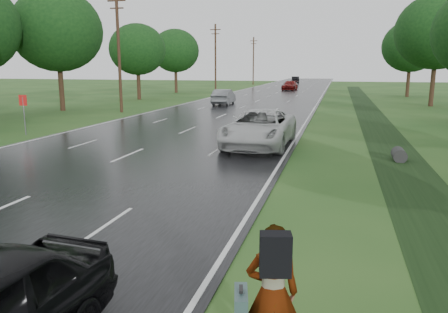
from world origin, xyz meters
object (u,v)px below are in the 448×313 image
Objects in this scene: white_pickup at (259,128)px; silver_sedan at (224,97)px; road_sign at (23,107)px; pedestrian at (271,292)px.

white_pickup reaches higher than silver_sedan.
white_pickup is 1.36× the size of silver_sedan.
white_pickup is at bearing 106.57° from silver_sedan.
road_sign is 1.19× the size of pedestrian.
silver_sedan is at bearing -87.61° from pedestrian.
road_sign is 0.49× the size of silver_sedan.
pedestrian is 0.41× the size of silver_sedan.
white_pickup is (-2.94, 15.70, -0.06)m from pedestrian.
pedestrian is at bearing 103.26° from silver_sedan.
pedestrian is 0.30× the size of white_pickup.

